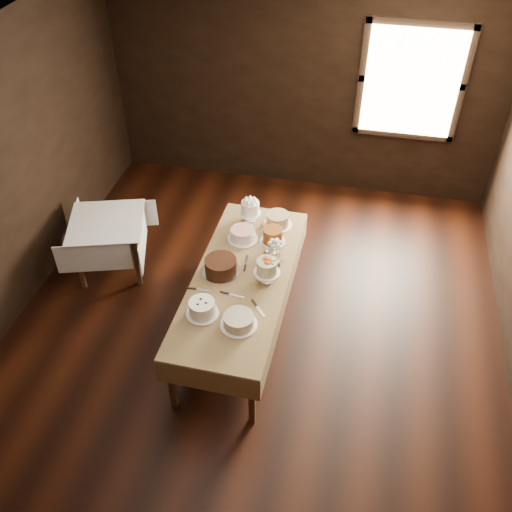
% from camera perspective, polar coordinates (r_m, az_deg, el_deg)
% --- Properties ---
extents(floor, '(5.00, 6.00, 0.01)m').
position_cam_1_polar(floor, '(5.85, -0.42, -8.32)').
color(floor, black).
rests_on(floor, ground).
extents(ceiling, '(5.00, 6.00, 0.01)m').
position_cam_1_polar(ceiling, '(4.17, -0.61, 17.81)').
color(ceiling, beige).
rests_on(ceiling, wall_back).
extents(wall_back, '(5.00, 0.02, 2.80)m').
position_cam_1_polar(wall_back, '(7.44, 4.78, 16.62)').
color(wall_back, black).
rests_on(wall_back, ground).
extents(window, '(1.10, 0.05, 1.30)m').
position_cam_1_polar(window, '(7.27, 15.41, 16.47)').
color(window, '#FFEABF').
rests_on(window, wall_back).
extents(display_table, '(0.95, 2.32, 0.71)m').
position_cam_1_polar(display_table, '(5.49, -1.48, -2.51)').
color(display_table, '#3E2817').
rests_on(display_table, ground).
extents(side_table, '(1.00, 1.00, 0.67)m').
position_cam_1_polar(side_table, '(6.46, -14.81, 2.85)').
color(side_table, '#3E2817').
rests_on(side_table, ground).
extents(cake_meringue, '(0.23, 0.23, 0.25)m').
position_cam_1_polar(cake_meringue, '(6.09, -0.58, 4.49)').
color(cake_meringue, white).
rests_on(cake_meringue, display_table).
extents(cake_speckled, '(0.34, 0.34, 0.14)m').
position_cam_1_polar(cake_speckled, '(6.04, 2.18, 3.64)').
color(cake_speckled, white).
rests_on(cake_speckled, display_table).
extents(cake_lattice, '(0.35, 0.35, 0.12)m').
position_cam_1_polar(cake_lattice, '(5.86, -1.35, 2.14)').
color(cake_lattice, white).
rests_on(cake_lattice, display_table).
extents(cake_caramel, '(0.26, 0.26, 0.30)m').
position_cam_1_polar(cake_caramel, '(5.66, 1.68, 1.45)').
color(cake_caramel, white).
rests_on(cake_caramel, display_table).
extents(cake_chocolate, '(0.40, 0.40, 0.15)m').
position_cam_1_polar(cake_chocolate, '(5.48, -3.57, -1.02)').
color(cake_chocolate, silver).
rests_on(cake_chocolate, display_table).
extents(cake_flowers, '(0.26, 0.26, 0.26)m').
position_cam_1_polar(cake_flowers, '(5.34, 1.10, -1.63)').
color(cake_flowers, white).
rests_on(cake_flowers, display_table).
extents(cake_swirl, '(0.30, 0.30, 0.15)m').
position_cam_1_polar(cake_swirl, '(5.07, -5.46, -5.30)').
color(cake_swirl, white).
rests_on(cake_swirl, display_table).
extents(cake_cream, '(0.33, 0.33, 0.12)m').
position_cam_1_polar(cake_cream, '(4.97, -1.76, -6.57)').
color(cake_cream, white).
rests_on(cake_cream, display_table).
extents(cake_server_a, '(0.24, 0.05, 0.01)m').
position_cam_1_polar(cake_server_a, '(5.27, -1.96, -4.02)').
color(cake_server_a, silver).
rests_on(cake_server_a, display_table).
extents(cake_server_b, '(0.17, 0.20, 0.01)m').
position_cam_1_polar(cake_server_b, '(5.12, 0.44, -5.59)').
color(cake_server_b, silver).
rests_on(cake_server_b, display_table).
extents(cake_server_c, '(0.05, 0.24, 0.01)m').
position_cam_1_polar(cake_server_c, '(5.63, -0.98, -0.42)').
color(cake_server_c, silver).
rests_on(cake_server_c, display_table).
extents(cake_server_d, '(0.23, 0.13, 0.01)m').
position_cam_1_polar(cake_server_d, '(5.62, 2.15, -0.52)').
color(cake_server_d, silver).
rests_on(cake_server_d, display_table).
extents(cake_server_e, '(0.24, 0.04, 0.01)m').
position_cam_1_polar(cake_server_e, '(5.34, -5.26, -3.43)').
color(cake_server_e, silver).
rests_on(cake_server_e, display_table).
extents(flower_vase, '(0.16, 0.16, 0.13)m').
position_cam_1_polar(flower_vase, '(5.51, 1.87, -0.67)').
color(flower_vase, '#2D2823').
rests_on(flower_vase, display_table).
extents(flower_bouquet, '(0.14, 0.14, 0.20)m').
position_cam_1_polar(flower_bouquet, '(5.39, 1.91, 0.81)').
color(flower_bouquet, white).
rests_on(flower_bouquet, flower_vase).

